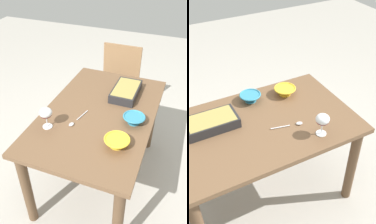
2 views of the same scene
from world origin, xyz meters
The scene contains 7 objects.
ground_plane centered at (0.00, 0.00, 0.00)m, with size 8.00×8.00×0.00m, color #B2ADA3.
dining_table centered at (0.00, 0.00, 0.61)m, with size 1.27×0.80×0.74m.
wine_glass centered at (-0.30, 0.27, 0.85)m, with size 0.09×0.09×0.15m.
casserole_dish centered at (0.30, -0.12, 0.78)m, with size 0.34×0.20×0.07m.
mixing_bowl centered at (-0.04, -0.27, 0.77)m, with size 0.16×0.16×0.06m.
small_bowl centered at (-0.30, -0.23, 0.77)m, with size 0.17×0.17×0.06m.
serving_spoon centered at (-0.18, 0.12, 0.74)m, with size 0.22×0.06×0.01m.
Camera 2 is at (0.56, 1.35, 1.97)m, focal length 45.81 mm.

